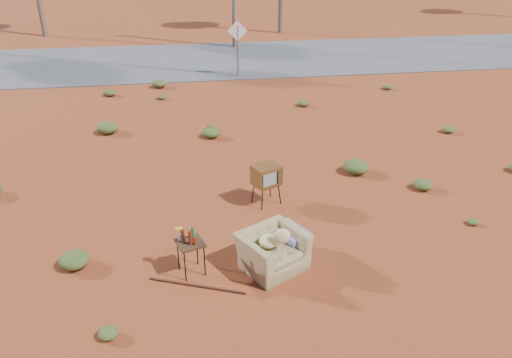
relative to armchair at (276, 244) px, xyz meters
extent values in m
plane|color=maroon|center=(-0.64, 0.49, -0.43)|extent=(140.00, 140.00, 0.00)
cube|color=#565659|center=(-0.64, 15.49, -0.41)|extent=(140.00, 7.00, 0.04)
imported|color=#8F784E|center=(-0.07, -0.06, 0.03)|extent=(1.26, 1.11, 0.93)
ellipsoid|color=#CFBC7E|center=(-0.14, -0.04, 0.11)|extent=(0.33, 0.33, 0.20)
ellipsoid|color=#CFBC7E|center=(0.05, -0.19, 0.28)|extent=(0.30, 0.15, 0.30)
cube|color=navy|center=(0.31, 0.26, -0.16)|extent=(0.72, 0.82, 0.54)
cube|color=black|center=(0.21, 2.21, 0.02)|extent=(0.61, 0.55, 0.03)
cylinder|color=black|center=(0.08, 1.96, -0.21)|extent=(0.03, 0.03, 0.45)
cylinder|color=black|center=(0.49, 2.15, -0.21)|extent=(0.03, 0.03, 0.45)
cylinder|color=black|center=(-0.07, 2.28, -0.21)|extent=(0.03, 0.03, 0.45)
cylinder|color=black|center=(0.35, 2.47, -0.21)|extent=(0.03, 0.03, 0.45)
cube|color=brown|center=(0.21, 2.21, 0.25)|extent=(0.69, 0.62, 0.43)
cube|color=slate|center=(0.24, 1.98, 0.25)|extent=(0.31, 0.16, 0.27)
cube|color=#472D19|center=(0.48, 2.09, 0.25)|extent=(0.12, 0.07, 0.31)
cube|color=#392714|center=(-1.47, 0.00, 0.18)|extent=(0.55, 0.55, 0.03)
cylinder|color=black|center=(-1.58, -0.22, -0.13)|extent=(0.02, 0.02, 0.61)
cylinder|color=black|center=(-1.25, -0.11, -0.13)|extent=(0.02, 0.02, 0.61)
cylinder|color=black|center=(-1.69, 0.11, -0.13)|extent=(0.02, 0.02, 0.61)
cylinder|color=black|center=(-1.36, 0.22, -0.13)|extent=(0.02, 0.02, 0.61)
cylinder|color=#4C1E0C|center=(-1.59, 0.01, 0.31)|extent=(0.06, 0.06, 0.23)
cylinder|color=#4C1E0C|center=(-1.47, -0.07, 0.31)|extent=(0.06, 0.06, 0.24)
cylinder|color=#255725|center=(-1.42, 0.11, 0.30)|extent=(0.05, 0.05, 0.21)
cylinder|color=red|center=(-1.40, -0.06, 0.25)|extent=(0.06, 0.06, 0.11)
cylinder|color=silver|center=(-1.64, 0.08, 0.25)|extent=(0.07, 0.07, 0.12)
ellipsoid|color=#FFB11A|center=(-1.64, 0.08, 0.40)|extent=(0.14, 0.14, 0.10)
cylinder|color=#481B13|center=(-1.41, -0.40, -0.41)|extent=(1.57, 0.67, 0.04)
cylinder|color=brown|center=(0.86, 12.49, 0.57)|extent=(0.06, 0.06, 2.00)
cube|color=silver|center=(0.86, 12.49, 1.37)|extent=(0.78, 0.04, 0.78)
ellipsoid|color=#435223|center=(3.86, 2.29, -0.31)|extent=(0.44, 0.44, 0.24)
ellipsoid|color=#435223|center=(-3.64, 6.99, -0.27)|extent=(0.60, 0.60, 0.33)
ellipsoid|color=#435223|center=(6.16, 5.49, -0.33)|extent=(0.36, 0.36, 0.20)
ellipsoid|color=#435223|center=(2.56, 8.49, -0.32)|extent=(0.40, 0.40, 0.22)
ellipsoid|color=#435223|center=(-2.14, 9.99, -0.35)|extent=(0.30, 0.30, 0.17)
camera|label=1|loc=(-1.45, -7.08, 4.92)|focal=35.00mm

